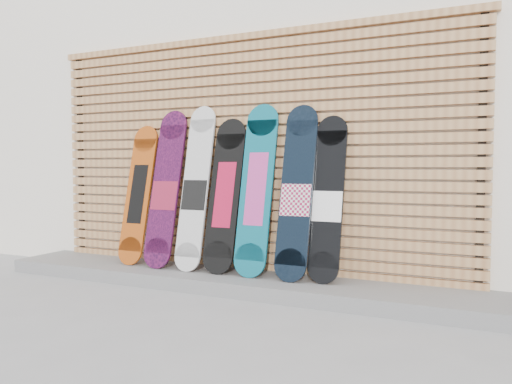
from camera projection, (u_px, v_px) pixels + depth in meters
ground at (206, 309)px, 3.76m from camera, size 80.00×80.00×0.00m
building at (371, 112)px, 6.63m from camera, size 12.00×5.00×3.60m
concrete_step at (230, 280)px, 4.44m from camera, size 4.60×0.70×0.12m
slat_wall at (244, 152)px, 4.64m from camera, size 4.26×0.08×2.29m
snowboard_0 at (138, 194)px, 4.93m from camera, size 0.27×0.35×1.37m
snowboard_1 at (166, 189)px, 4.77m from camera, size 0.29×0.38×1.50m
snowboard_2 at (195, 188)px, 4.63m from camera, size 0.27×0.37×1.53m
snowboard_3 at (225, 195)px, 4.52m from camera, size 0.30×0.36×1.40m
snowboard_4 at (256, 189)px, 4.38m from camera, size 0.30×0.36×1.52m
snowboard_5 at (296, 193)px, 4.22m from camera, size 0.28×0.37×1.49m
snowboard_6 at (328, 199)px, 4.13m from camera, size 0.26×0.32×1.39m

